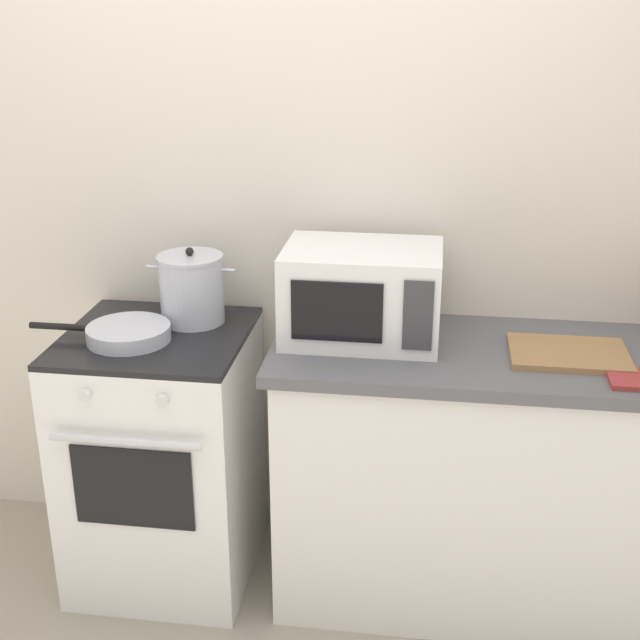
{
  "coord_description": "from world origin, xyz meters",
  "views": [
    {
      "loc": [
        0.55,
        -1.89,
        1.98
      ],
      "look_at": [
        0.2,
        0.6,
        1.0
      ],
      "focal_mm": 47.68,
      "sensor_mm": 36.0,
      "label": 1
    }
  ],
  "objects_px": {
    "cutting_board": "(568,354)",
    "oven_mitt": "(640,380)",
    "stock_pot": "(192,289)",
    "stove": "(164,456)",
    "frying_pan": "(127,333)",
    "microwave": "(362,293)"
  },
  "relations": [
    {
      "from": "cutting_board",
      "to": "oven_mitt",
      "type": "bearing_deg",
      "value": -41.46
    },
    {
      "from": "cutting_board",
      "to": "oven_mitt",
      "type": "distance_m",
      "value": 0.24
    },
    {
      "from": "stock_pot",
      "to": "cutting_board",
      "type": "distance_m",
      "value": 1.25
    },
    {
      "from": "frying_pan",
      "to": "cutting_board",
      "type": "relative_size",
      "value": 1.31
    },
    {
      "from": "stove",
      "to": "stock_pot",
      "type": "height_order",
      "value": "stock_pot"
    },
    {
      "from": "frying_pan",
      "to": "oven_mitt",
      "type": "height_order",
      "value": "frying_pan"
    },
    {
      "from": "cutting_board",
      "to": "stock_pot",
      "type": "bearing_deg",
      "value": 173.82
    },
    {
      "from": "stove",
      "to": "cutting_board",
      "type": "xyz_separation_m",
      "value": [
        1.33,
        0.0,
        0.47
      ]
    },
    {
      "from": "stock_pot",
      "to": "oven_mitt",
      "type": "distance_m",
      "value": 1.45
    },
    {
      "from": "stove",
      "to": "cutting_board",
      "type": "bearing_deg",
      "value": 0.05
    },
    {
      "from": "stock_pot",
      "to": "microwave",
      "type": "distance_m",
      "value": 0.59
    },
    {
      "from": "frying_pan",
      "to": "oven_mitt",
      "type": "xyz_separation_m",
      "value": [
        1.58,
        -0.1,
        -0.02
      ]
    },
    {
      "from": "stove",
      "to": "oven_mitt",
      "type": "height_order",
      "value": "oven_mitt"
    },
    {
      "from": "cutting_board",
      "to": "oven_mitt",
      "type": "xyz_separation_m",
      "value": [
        0.18,
        -0.16,
        -0.0
      ]
    },
    {
      "from": "stove",
      "to": "frying_pan",
      "type": "height_order",
      "value": "frying_pan"
    },
    {
      "from": "stock_pot",
      "to": "oven_mitt",
      "type": "relative_size",
      "value": 1.7
    },
    {
      "from": "stock_pot",
      "to": "frying_pan",
      "type": "xyz_separation_m",
      "value": [
        -0.16,
        -0.2,
        -0.09
      ]
    },
    {
      "from": "microwave",
      "to": "stove",
      "type": "bearing_deg",
      "value": -173.33
    },
    {
      "from": "frying_pan",
      "to": "oven_mitt",
      "type": "relative_size",
      "value": 2.61
    },
    {
      "from": "frying_pan",
      "to": "microwave",
      "type": "height_order",
      "value": "microwave"
    },
    {
      "from": "stove",
      "to": "cutting_board",
      "type": "height_order",
      "value": "cutting_board"
    },
    {
      "from": "frying_pan",
      "to": "cutting_board",
      "type": "bearing_deg",
      "value": 2.57
    }
  ]
}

